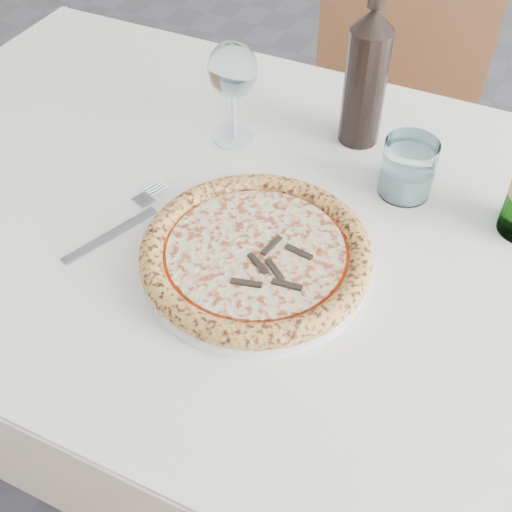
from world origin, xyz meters
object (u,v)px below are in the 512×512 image
(plate, at_px, (256,262))
(tumbler, at_px, (407,171))
(dining_table, at_px, (285,263))
(pizza, at_px, (256,253))
(chair_far, at_px, (389,94))
(wine_glass, at_px, (232,72))
(wine_bottle, at_px, (366,76))

(plate, height_order, tumbler, tumbler)
(dining_table, height_order, pizza, pizza)
(chair_far, xyz_separation_m, wine_glass, (-0.10, -0.61, 0.35))
(dining_table, height_order, tumbler, tumbler)
(wine_glass, relative_size, tumbler, 1.95)
(dining_table, distance_m, plate, 0.14)
(pizza, height_order, tumbler, tumbler)
(tumbler, bearing_deg, wine_bottle, 138.10)
(tumbler, xyz_separation_m, wine_bottle, (-0.11, 0.10, 0.08))
(wine_glass, bearing_deg, pizza, -56.59)
(plate, relative_size, wine_glass, 1.77)
(chair_far, distance_m, pizza, 0.89)
(chair_far, relative_size, tumbler, 10.42)
(dining_table, distance_m, wine_glass, 0.30)
(pizza, bearing_deg, wine_bottle, 86.23)
(chair_far, height_order, wine_glass, same)
(dining_table, height_order, wine_glass, wine_glass)
(pizza, distance_m, wine_bottle, 0.35)
(plate, distance_m, tumbler, 0.28)
(wine_glass, bearing_deg, dining_table, -41.87)
(pizza, bearing_deg, chair_far, 93.82)
(dining_table, distance_m, wine_bottle, 0.32)
(plate, bearing_deg, chair_far, 93.82)
(chair_far, relative_size, pizza, 3.00)
(wine_glass, bearing_deg, plate, -56.59)
(dining_table, distance_m, tumbler, 0.23)
(pizza, relative_size, tumbler, 3.48)
(wine_bottle, bearing_deg, pizza, -93.77)
(dining_table, relative_size, pizza, 4.73)
(plate, distance_m, wine_glass, 0.31)
(wine_glass, xyz_separation_m, wine_bottle, (0.18, 0.09, -0.01))
(wine_glass, bearing_deg, tumbler, -0.75)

